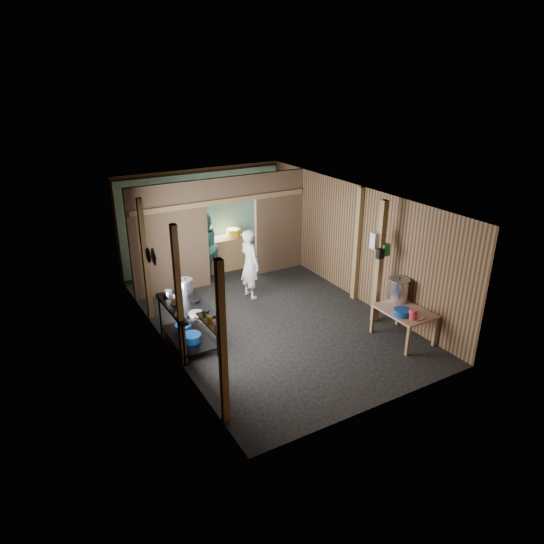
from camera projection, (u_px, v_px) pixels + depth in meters
floor at (267, 316)px, 10.43m from camera, size 4.50×7.00×0.00m
ceiling at (267, 197)px, 9.43m from camera, size 4.50×7.00×0.00m
wall_back at (202, 218)px, 12.74m from camera, size 4.50×0.00×2.60m
wall_front at (383, 334)px, 7.13m from camera, size 4.50×0.00×2.60m
wall_left at (160, 282)px, 8.90m from camera, size 0.00×7.00×2.60m
wall_right at (354, 242)px, 10.97m from camera, size 0.00×7.00×2.60m
partition_left at (170, 240)px, 11.09m from camera, size 1.85×0.10×2.60m
partition_right at (279, 222)px, 12.42m from camera, size 1.35×0.10×2.60m
partition_header at (231, 189)px, 11.43m from camera, size 1.30×0.10×0.60m
turquoise_panel at (203, 221)px, 12.71m from camera, size 4.40×0.06×2.50m
back_counter at (222, 254)px, 12.77m from camera, size 1.20×0.50×0.85m
wall_clock at (211, 195)px, 12.54m from camera, size 0.20×0.03×0.20m
post_left_a at (222, 345)px, 6.85m from camera, size 0.10×0.12×2.60m
post_left_b at (179, 297)px, 8.29m from camera, size 0.10×0.12×2.60m
post_left_c at (145, 260)px, 9.90m from camera, size 0.10×0.12×2.60m
post_right at (357, 245)px, 10.77m from camera, size 0.10×0.12×2.60m
post_free at (379, 263)px, 9.74m from camera, size 0.12×0.12×2.60m
cross_beam at (222, 201)px, 11.37m from camera, size 4.40×0.12×0.12m
pan_lid_big at (154, 257)px, 9.11m from camera, size 0.03×0.34×0.34m
pan_lid_small at (148, 255)px, 9.46m from camera, size 0.03×0.30×0.30m
wall_shelf at (210, 323)px, 7.23m from camera, size 0.14×0.80×0.03m
jar_white at (217, 327)px, 7.00m from camera, size 0.07×0.07×0.10m
jar_yellow at (210, 319)px, 7.20m from camera, size 0.08×0.08×0.10m
jar_green at (204, 313)px, 7.38m from camera, size 0.06×0.06×0.10m
bag_white at (377, 240)px, 9.60m from camera, size 0.22×0.15×0.32m
bag_green at (385, 250)px, 9.61m from camera, size 0.16×0.12×0.24m
bag_black at (380, 254)px, 9.55m from camera, size 0.14×0.10×0.20m
gas_range at (187, 324)px, 9.20m from camera, size 0.76×1.47×0.87m
prep_table at (403, 325)px, 9.44m from camera, size 0.77×1.06×0.63m
stove_pot_large at (185, 287)px, 9.43m from camera, size 0.40×0.40×0.31m
stove_pot_med at (177, 302)px, 8.92m from camera, size 0.29×0.29×0.21m
stove_saucepan at (168, 293)px, 9.35m from camera, size 0.19×0.19×0.10m
frying_pan at (196, 314)px, 8.61m from camera, size 0.38×0.54×0.07m
blue_tub_front at (192, 338)px, 9.11m from camera, size 0.35×0.35×0.15m
blue_tub_back at (183, 328)px, 9.49m from camera, size 0.33×0.33×0.13m
stock_pot at (399, 290)px, 9.63m from camera, size 0.48×0.48×0.49m
wash_basin at (403, 312)px, 9.10m from camera, size 0.43×0.43×0.12m
pink_bucket at (413, 314)px, 8.96m from camera, size 0.21×0.21×0.19m
knife at (421, 319)px, 8.97m from camera, size 0.30×0.10×0.01m
yellow_tub at (233, 233)px, 12.72m from camera, size 0.36×0.36×0.20m
red_cup at (207, 238)px, 12.39m from camera, size 0.13×0.13×0.15m
cook at (250, 264)px, 11.05m from camera, size 0.44×0.63×1.62m
worker_back at (205, 245)px, 12.24m from camera, size 0.97×0.88×1.62m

